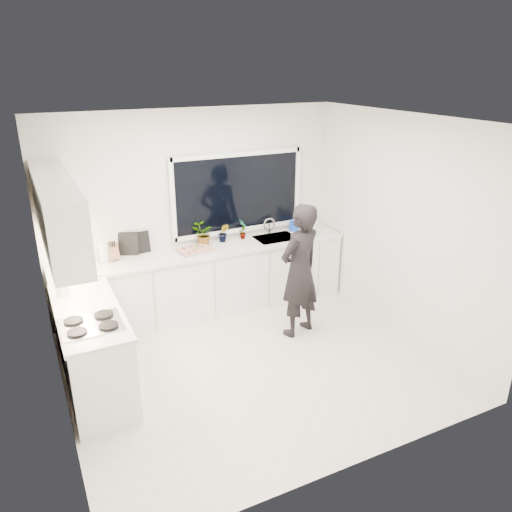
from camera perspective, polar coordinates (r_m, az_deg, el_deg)
floor at (r=5.83m, az=-0.28°, el=-12.35°), size 4.00×3.50×0.02m
wall_back at (r=6.75m, az=-6.85°, el=5.04°), size 4.00×0.02×2.70m
wall_left at (r=4.76m, az=-22.71°, el=-3.63°), size 0.02×3.50×2.70m
wall_right at (r=6.29m, az=16.43°, el=3.10°), size 0.02×3.50×2.70m
ceiling at (r=4.88m, az=-0.34°, el=15.29°), size 4.00×3.50×0.02m
window at (r=6.88m, az=-2.08°, el=7.21°), size 1.80×0.02×1.00m
base_cabinets_back at (r=6.79m, az=-5.64°, el=-3.01°), size 3.92×0.58×0.88m
base_cabinets_left at (r=5.50m, az=-18.11°, el=-10.28°), size 0.58×1.60×0.88m
countertop_back at (r=6.60m, az=-5.75°, el=0.60°), size 3.94×0.62×0.04m
countertop_left at (r=5.28m, az=-18.68°, el=-6.00°), size 0.62×1.60×0.04m
upper_cabinets at (r=5.26m, az=-21.74°, el=4.67°), size 0.34×2.10×0.70m
sink at (r=7.03m, az=2.26°, el=1.73°), size 0.58×0.42×0.14m
faucet at (r=7.15m, az=1.52°, el=3.42°), size 0.03×0.03×0.22m
stovetop at (r=4.95m, az=-18.35°, el=-7.39°), size 0.56×0.48×0.03m
person at (r=6.10m, az=5.01°, el=-1.70°), size 0.71×0.58×1.69m
pizza_tray at (r=6.53m, az=-6.97°, el=0.62°), size 0.49×0.39×0.03m
pizza at (r=6.52m, az=-6.98°, el=0.76°), size 0.45×0.35×0.01m
watering_can at (r=7.30m, az=4.34°, el=3.40°), size 0.19×0.19×0.13m
paper_towel_roll at (r=6.36m, az=-16.96°, el=0.37°), size 0.14×0.14×0.26m
knife_block at (r=6.42m, az=-16.11°, el=0.47°), size 0.15×0.13×0.22m
utensil_crock at (r=5.63m, az=-21.28°, el=-3.47°), size 0.16×0.16×0.16m
picture_frame_large at (r=6.57m, az=-12.98°, el=1.53°), size 0.22×0.04×0.28m
picture_frame_small at (r=6.54m, az=-14.38°, el=1.38°), size 0.24×0.12×0.30m
herb_plants at (r=6.75m, az=-5.09°, el=2.60°), size 0.84×0.31×0.31m
soap_bottles at (r=7.08m, az=6.21°, el=3.26°), size 0.25×0.14×0.28m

